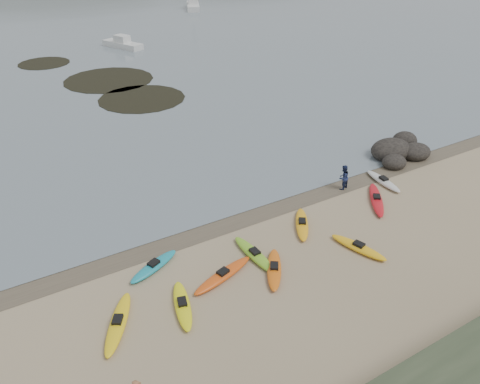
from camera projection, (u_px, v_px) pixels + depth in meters
ground at (240, 214)px, 27.79m from camera, size 600.00×600.00×0.00m
wet_sand at (243, 216)px, 27.57m from camera, size 60.00×60.00×0.00m
kayaks at (273, 249)px, 24.55m from camera, size 20.84×7.84×0.34m
person_east at (343, 177)px, 29.92m from camera, size 0.94×0.82×1.67m
rock_cluster at (399, 153)px, 34.42m from camera, size 5.06×3.68×1.60m
kelp_mats at (106, 83)px, 49.60m from camera, size 12.79×25.14×0.04m
moored_boats at (55, 7)px, 88.20m from camera, size 110.32×83.13×1.19m
far_hills at (85, 2)px, 196.75m from camera, size 550.00×135.00×80.00m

